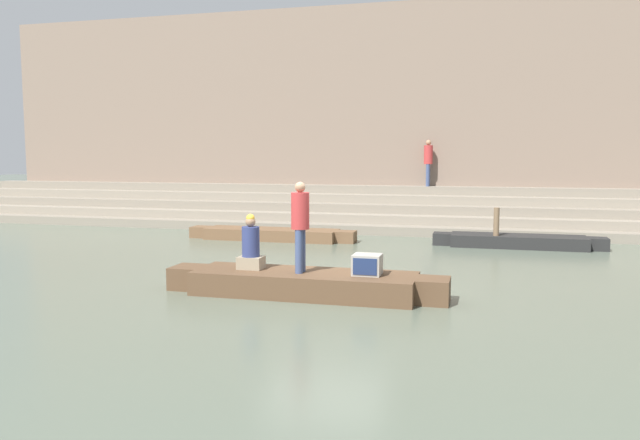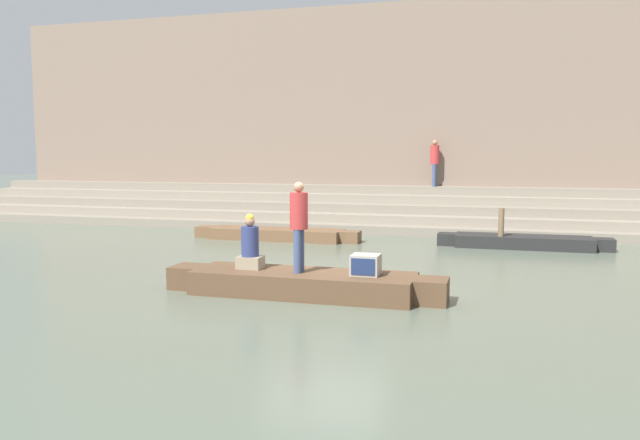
{
  "view_description": "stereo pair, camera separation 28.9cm",
  "coord_description": "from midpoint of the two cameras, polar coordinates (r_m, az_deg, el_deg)",
  "views": [
    {
      "loc": [
        3.18,
        -12.34,
        2.75
      ],
      "look_at": [
        -0.21,
        0.38,
        1.36
      ],
      "focal_mm": 35.0,
      "sensor_mm": 36.0,
      "label": 1
    },
    {
      "loc": [
        3.46,
        -12.26,
        2.75
      ],
      "look_at": [
        -0.21,
        0.38,
        1.36
      ],
      "focal_mm": 35.0,
      "sensor_mm": 36.0,
      "label": 2
    }
  ],
  "objects": [
    {
      "name": "tv_set",
      "position": [
        11.93,
        4.89,
        -4.1
      ],
      "size": [
        0.54,
        0.49,
        0.39
      ],
      "rotation": [
        0.0,
        0.0,
        0.07
      ],
      "color": "#9E998E",
      "rests_on": "rowboat_main"
    },
    {
      "name": "back_wall",
      "position": [
        24.88,
        8.62,
        9.34
      ],
      "size": [
        34.2,
        1.28,
        8.48
      ],
      "color": "#7F6B5B",
      "rests_on": "ground"
    },
    {
      "name": "rowboat_main",
      "position": [
        12.27,
        -0.89,
        -5.75
      ],
      "size": [
        5.6,
        1.44,
        0.46
      ],
      "rotation": [
        0.0,
        0.0,
        -0.02
      ],
      "color": "brown",
      "rests_on": "ground"
    },
    {
      "name": "moored_boat_distant",
      "position": [
        19.36,
        18.48,
        -1.87
      ],
      "size": [
        4.96,
        1.11,
        0.36
      ],
      "rotation": [
        0.0,
        0.0,
        -0.09
      ],
      "color": "black",
      "rests_on": "ground"
    },
    {
      "name": "person_rowing",
      "position": [
        12.58,
        -5.76,
        -2.45
      ],
      "size": [
        0.49,
        0.39,
        1.11
      ],
      "rotation": [
        0.0,
        0.0,
        -0.07
      ],
      "color": "gray",
      "rests_on": "rowboat_main"
    },
    {
      "name": "mooring_post",
      "position": [
        19.01,
        16.64,
        -0.73
      ],
      "size": [
        0.16,
        0.16,
        1.19
      ],
      "primitive_type": "cylinder",
      "color": "brown",
      "rests_on": "ground"
    },
    {
      "name": "moored_boat_shore",
      "position": [
        20.18,
        -3.63,
        -1.26
      ],
      "size": [
        5.52,
        1.11,
        0.36
      ],
      "rotation": [
        0.0,
        0.0,
        -0.04
      ],
      "color": "brown",
      "rests_on": "ground"
    },
    {
      "name": "person_standing",
      "position": [
        12.04,
        -1.26,
        -0.04
      ],
      "size": [
        0.35,
        0.35,
        1.76
      ],
      "rotation": [
        0.0,
        0.0,
        -0.27
      ],
      "color": "#3D4C75",
      "rests_on": "rowboat_main"
    },
    {
      "name": "ghat_steps",
      "position": [
        23.15,
        7.88,
        0.57
      ],
      "size": [
        36.0,
        3.32,
        1.55
      ],
      "color": "gray",
      "rests_on": "ground"
    },
    {
      "name": "ground_plane",
      "position": [
        13.03,
        1.08,
        -6.15
      ],
      "size": [
        120.0,
        120.0,
        0.0
      ],
      "primitive_type": "plane",
      "color": "#566051"
    },
    {
      "name": "person_on_steps",
      "position": [
        23.8,
        10.79,
        5.45
      ],
      "size": [
        0.33,
        0.33,
        1.73
      ],
      "rotation": [
        0.0,
        0.0,
        2.2
      ],
      "color": "#3D4C75",
      "rests_on": "ghat_steps"
    }
  ]
}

